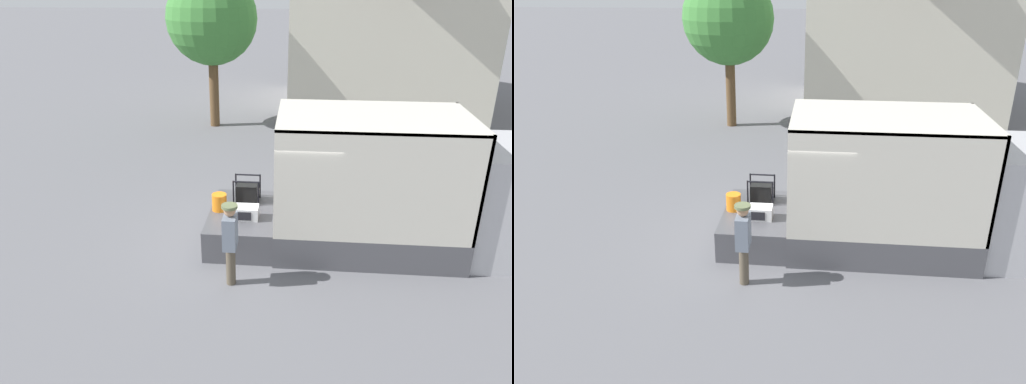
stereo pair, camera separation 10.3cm
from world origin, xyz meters
TOP-DOWN VIEW (x-y plane):
  - ground_plane at (0.00, 0.00)m, footprint 160.00×160.00m
  - box_truck at (3.69, -0.00)m, footprint 6.03×2.41m
  - tailgate_deck at (-0.72, 0.00)m, footprint 1.45×2.29m
  - microwave at (-0.60, -0.35)m, footprint 0.49×0.38m
  - portable_generator at (-0.68, 0.52)m, footprint 0.60×0.47m
  - orange_bucket at (-1.25, 0.00)m, footprint 0.32×0.32m
  - worker_person at (-0.75, -1.80)m, footprint 0.30×0.44m
  - house_backdrop at (3.69, 12.66)m, footprint 7.94×7.97m
  - street_tree at (-2.87, 8.90)m, footprint 3.31×3.31m

SIDE VIEW (x-z plane):
  - ground_plane at x=0.00m, z-range 0.00..0.00m
  - tailgate_deck at x=-0.72m, z-range 0.00..0.67m
  - microwave at x=-0.60m, z-range 0.67..0.94m
  - orange_bucket at x=-1.25m, z-range 0.67..1.05m
  - portable_generator at x=-0.68m, z-range 0.60..1.18m
  - box_truck at x=3.69m, z-range -0.45..2.43m
  - worker_person at x=-0.75m, z-range 0.18..1.83m
  - street_tree at x=-2.87m, z-range 1.13..6.76m
  - house_backdrop at x=3.69m, z-range 0.08..8.63m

